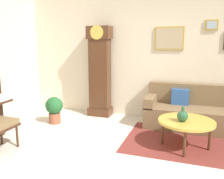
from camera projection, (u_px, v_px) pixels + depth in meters
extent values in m
cube|color=beige|center=(92.00, 166.00, 3.28)|extent=(6.40, 6.00, 0.10)
cube|color=beige|center=(134.00, 55.00, 5.23)|extent=(5.30, 0.10, 2.80)
cube|color=#B28E3D|center=(169.00, 38.00, 4.86)|extent=(0.60, 0.03, 0.48)
cube|color=tan|center=(169.00, 38.00, 4.85)|extent=(0.54, 0.01, 0.42)
cube|color=#B28E3D|center=(212.00, 25.00, 4.56)|extent=(0.24, 0.03, 0.20)
cube|color=#9EB2C1|center=(212.00, 25.00, 4.54)|extent=(0.18, 0.01, 0.14)
cube|color=maroon|center=(188.00, 142.00, 3.94)|extent=(2.10, 1.50, 0.01)
cylinder|color=#3D2316|center=(17.00, 136.00, 3.75)|extent=(0.04, 0.04, 0.36)
cylinder|color=#3D2316|center=(1.00, 134.00, 3.86)|extent=(0.04, 0.04, 0.36)
cube|color=#4C2B19|center=(100.00, 111.00, 5.47)|extent=(0.52, 0.34, 0.18)
cube|color=#4C2B19|center=(100.00, 77.00, 5.32)|extent=(0.44, 0.28, 1.78)
cube|color=#4C2B19|center=(99.00, 33.00, 5.13)|extent=(0.52, 0.32, 0.28)
cylinder|color=gold|center=(97.00, 32.00, 4.99)|extent=(0.30, 0.02, 0.30)
cylinder|color=gold|center=(99.00, 75.00, 5.26)|extent=(0.03, 0.03, 0.70)
cube|color=brown|center=(195.00, 118.00, 4.58)|extent=(1.90, 0.80, 0.42)
cube|color=brown|center=(196.00, 94.00, 4.78)|extent=(1.90, 0.20, 0.44)
cube|color=brown|center=(151.00, 100.00, 4.80)|extent=(0.18, 0.80, 0.20)
cube|color=#2D5699|center=(180.00, 97.00, 4.74)|extent=(0.34, 0.12, 0.32)
cylinder|color=gold|center=(186.00, 121.00, 3.69)|extent=(0.88, 0.88, 0.04)
torus|color=#4C2B19|center=(186.00, 121.00, 3.69)|extent=(0.88, 0.88, 0.04)
cylinder|color=#4C2B19|center=(186.00, 127.00, 4.07)|extent=(0.04, 0.04, 0.41)
cylinder|color=#4C2B19|center=(210.00, 138.00, 3.62)|extent=(0.04, 0.04, 0.41)
cylinder|color=#4C2B19|center=(185.00, 144.00, 3.40)|extent=(0.04, 0.04, 0.41)
cylinder|color=#4C2B19|center=(163.00, 132.00, 3.85)|extent=(0.04, 0.04, 0.41)
cylinder|color=#234C33|center=(182.00, 121.00, 3.63)|extent=(0.09, 0.09, 0.01)
sphere|color=#285638|center=(183.00, 116.00, 3.62)|extent=(0.17, 0.17, 0.17)
cylinder|color=#285638|center=(183.00, 109.00, 3.59)|extent=(0.04, 0.04, 0.08)
cylinder|color=#935138|center=(55.00, 118.00, 4.91)|extent=(0.24, 0.24, 0.22)
sphere|color=#235B2D|center=(54.00, 106.00, 4.85)|extent=(0.36, 0.36, 0.36)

